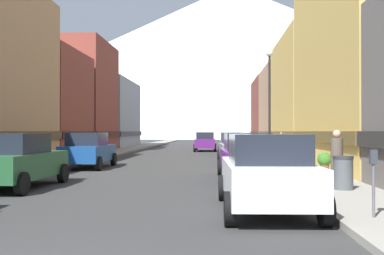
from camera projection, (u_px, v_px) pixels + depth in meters
sidewalk_left at (115, 152)px, 39.66m from camera, size 2.50×100.00×0.15m
sidewalk_right at (258, 152)px, 38.97m from camera, size 2.50×100.00×0.15m
storefront_left_2 at (40, 106)px, 33.70m from camera, size 6.33×8.03×7.83m
storefront_left_3 at (65, 99)px, 42.75m from camera, size 8.71×8.91×10.23m
storefront_left_4 at (103, 115)px, 54.11m from camera, size 7.17×12.77×7.90m
storefront_right_2 at (339, 99)px, 34.17m from camera, size 9.11×11.87×8.94m
storefront_right_3 at (307, 110)px, 46.29m from camera, size 9.12×11.33×8.42m
storefront_right_4 at (285, 114)px, 57.91m from camera, size 8.19×11.78×8.53m
car_left_1 at (16, 161)px, 14.62m from camera, size 2.12×4.43×1.78m
car_left_2 at (88, 150)px, 22.81m from camera, size 2.12×4.43×1.78m
car_right_0 at (266, 173)px, 10.32m from camera, size 2.17×4.45×1.78m
car_right_1 at (247, 156)px, 17.19m from camera, size 2.21×4.47×1.78m
car_right_2 at (236, 148)px, 26.07m from camera, size 2.21×4.47×1.78m
car_right_3 at (231, 144)px, 34.90m from camera, size 2.11×4.42×1.78m
car_driving_0 at (205, 142)px, 42.32m from camera, size 2.06×4.40×1.78m
parking_meter_near at (373, 173)px, 8.89m from camera, size 0.14×0.10×1.33m
trash_bin_right at (343, 173)px, 13.17m from camera, size 0.59×0.59×0.98m
potted_plant_0 at (324, 161)px, 18.19m from camera, size 0.56×0.56×0.85m
pedestrian_1 at (337, 161)px, 13.49m from camera, size 0.36×0.36×1.74m
pedestrian_2 at (282, 148)px, 24.76m from camera, size 0.36×0.36×1.67m
streetlamp_right at (270, 89)px, 22.96m from camera, size 0.36×0.36×5.86m
mountain_backdrop at (234, 60)px, 263.68m from camera, size 325.51×325.51×87.31m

